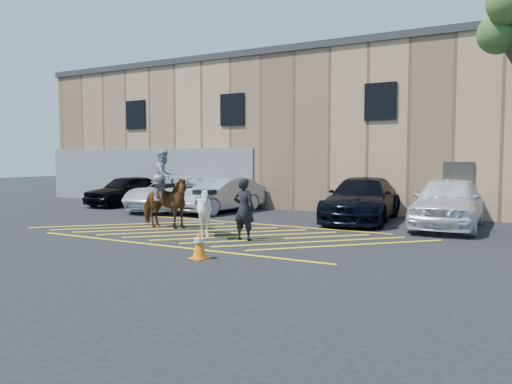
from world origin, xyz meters
The scene contains 12 objects.
ground centered at (0.00, 0.00, 0.00)m, with size 90.00×90.00×0.00m, color black.
car_black_suv centered at (-8.98, 5.13, 0.74)m, with size 1.76×4.36×1.49m, color black.
car_white_pickup centered at (-5.49, 4.54, 0.76)m, with size 2.51×5.45×1.51m, color white.
car_silver_sedan centered at (-3.26, 4.79, 0.74)m, with size 1.57×4.51×1.49m, color #969AA4.
car_blue_suv centered at (2.95, 4.89, 0.80)m, with size 2.25×5.53×1.60m, color black.
car_white_suv centered at (6.00, 4.49, 0.87)m, with size 2.05×5.10×1.74m, color white.
handler centered at (1.31, -0.98, 0.89)m, with size 0.65×0.43×1.79m, color black.
warehouse centered at (-0.01, 11.99, 3.65)m, with size 32.42×10.20×7.30m.
hatching_zone centered at (0.00, -0.30, 0.01)m, with size 12.60×5.12×0.01m.
mounted_bay centered at (-2.25, -0.17, 1.06)m, with size 2.04×1.04×2.62m.
saddled_white centered at (-0.05, -0.97, 0.76)m, with size 1.33×1.47×1.49m.
traffic_cone centered at (1.72, -3.73, 0.37)m, with size 0.45×0.45×0.73m.
Camera 1 is at (8.47, -13.12, 2.37)m, focal length 35.00 mm.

